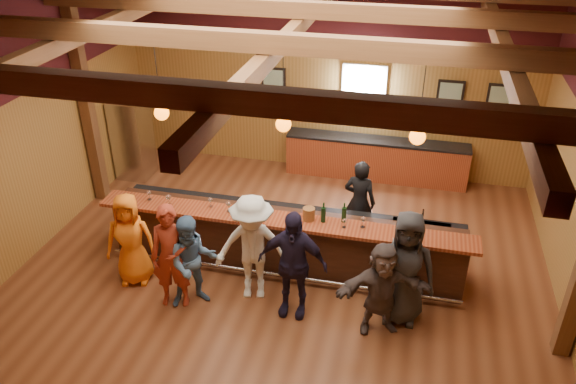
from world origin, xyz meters
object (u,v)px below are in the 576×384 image
Objects in this scene: bar_counter at (287,238)px; customer_navy at (292,264)px; stainless_fridge at (133,139)px; back_bar_cabinet at (376,159)px; customer_white at (253,248)px; customer_dark at (404,268)px; bottle_a at (323,214)px; bartender at (359,202)px; customer_redvest at (172,257)px; customer_orange at (130,239)px; ice_bucket at (309,214)px; customer_denim at (193,262)px; customer_brown at (381,289)px.

customer_navy is at bearing -72.80° from bar_counter.
back_bar_cabinet is at bearing 11.93° from stainless_fridge.
bar_counter is 3.46× the size of customer_navy.
customer_white is 2.34m from customer_dark.
bottle_a is at bearing 150.48° from customer_dark.
customer_white is 2.46m from bartender.
bottle_a is (-0.45, -1.27, 0.43)m from bartender.
bottle_a is at bearing 16.34° from customer_redvest.
back_bar_cabinet is 2.44× the size of customer_orange.
customer_dark is (3.50, 0.47, 0.05)m from customer_redvest.
ice_bucket is 0.24m from bottle_a.
customer_redvest is 3.57m from bartender.
back_bar_cabinet is 5.48m from customer_denim.
bartender reaches higher than customer_brown.
bottle_a is (-0.52, -3.82, 0.77)m from back_bar_cabinet.
back_bar_cabinet is at bearing 71.66° from bar_counter.
stainless_fridge is at bearing 149.32° from customer_dark.
customer_denim is at bearing -52.34° from stainless_fridge.
customer_dark is at bearing -5.06° from customer_redvest.
back_bar_cabinet is 4.90m from customer_brown.
bar_counter is 3.50× the size of stainless_fridge.
customer_navy is 1.66m from customer_dark.
bar_counter is at bearing 150.17° from ice_bucket.
customer_redvest is (0.90, -0.38, 0.07)m from customer_orange.
customer_denim reaches higher than ice_bucket.
customer_white is (3.80, -3.43, 0.02)m from stainless_fridge.
back_bar_cabinet is at bearing -81.47° from bartender.
bottle_a is (0.66, -0.25, 0.73)m from bar_counter.
customer_denim is at bearing -29.21° from customer_orange.
customer_brown reaches higher than back_bar_cabinet.
customer_white reaches higher than bottle_a.
customer_navy is at bearing -99.57° from back_bar_cabinet.
customer_white reaches higher than customer_orange.
customer_denim is at bearing 56.26° from bartender.
customer_navy reaches higher than customer_redvest.
stainless_fridge is at bearing 150.54° from bottle_a.
back_bar_cabinet is 2.58m from bartender.
bar_counter is at bearing -108.34° from back_bar_cabinet.
bartender is at bearing 112.94° from customer_dark.
bartender is (-0.61, 2.31, 0.06)m from customer_brown.
back_bar_cabinet is 4.81m from customer_white.
stainless_fridge is at bearing 127.54° from customer_white.
customer_denim is 2.20m from bottle_a.
customer_dark is (3.19, 0.40, 0.15)m from customer_denim.
bottle_a is (0.98, 0.73, 0.33)m from customer_white.
customer_redvest is at bearing -147.84° from ice_bucket.
stainless_fridge is at bearing 127.93° from customer_brown.
customer_redvest is at bearing -173.38° from customer_navy.
bartender is at bearing 17.18° from customer_denim.
customer_orange reaches higher than customer_denim.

